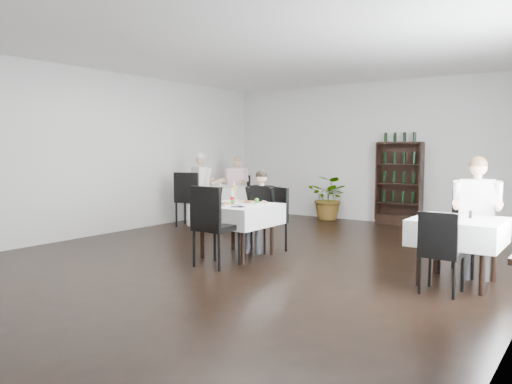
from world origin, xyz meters
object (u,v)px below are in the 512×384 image
at_px(main_table, 237,214).
at_px(potted_tree, 330,198).
at_px(wine_shelf, 399,184).
at_px(diner_main, 260,204).

relative_size(main_table, potted_tree, 1.05).
bearing_deg(wine_shelf, diner_main, -103.09).
bearing_deg(diner_main, potted_tree, 99.97).
xyz_separation_m(potted_tree, diner_main, (0.64, -3.66, 0.23)).
xyz_separation_m(main_table, diner_main, (0.02, 0.54, 0.10)).
height_order(main_table, potted_tree, potted_tree).
bearing_deg(wine_shelf, potted_tree, -175.60).
bearing_deg(main_table, potted_tree, 98.41).
relative_size(wine_shelf, potted_tree, 1.78).
relative_size(main_table, diner_main, 0.82).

